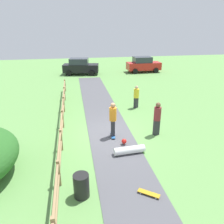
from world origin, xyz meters
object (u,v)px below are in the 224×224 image
at_px(skateboard_loose, 149,193).
at_px(parked_car_black, 80,66).
at_px(bystander_yellow, 136,96).
at_px(skater_riding, 113,118).
at_px(skater_fallen, 129,149).
at_px(bystander_maroon, 157,117).
at_px(parked_car_red, 143,64).
at_px(trash_bin, 81,186).

xyz_separation_m(skateboard_loose, parked_car_black, (-1.42, 21.06, 0.87)).
bearing_deg(bystander_yellow, skater_riding, -121.07).
relative_size(skater_fallen, parked_car_black, 0.34).
height_order(skateboard_loose, bystander_maroon, bystander_maroon).
xyz_separation_m(bystander_yellow, parked_car_black, (-3.42, 12.37, 0.05)).
height_order(skater_fallen, parked_car_red, parked_car_red).
bearing_deg(skater_riding, bystander_maroon, -4.39).
relative_size(skater_riding, skateboard_loose, 2.53).
distance_m(skateboard_loose, bystander_yellow, 8.96).
relative_size(skater_riding, bystander_maroon, 1.03).
bearing_deg(skater_riding, parked_car_black, 93.32).
distance_m(skateboard_loose, parked_car_black, 21.13).
bearing_deg(skater_riding, parked_car_red, 67.14).
bearing_deg(bystander_maroon, parked_car_red, 74.75).
xyz_separation_m(trash_bin, skater_riding, (1.90, 4.20, 0.66)).
bearing_deg(bystander_maroon, bystander_yellow, 89.07).
height_order(bystander_yellow, parked_car_black, parked_car_black).
distance_m(skater_riding, bystander_maroon, 2.41).
relative_size(bystander_maroon, bystander_yellow, 1.14).
height_order(bystander_maroon, bystander_yellow, bystander_maroon).
bearing_deg(skater_riding, trash_bin, -114.30).
bearing_deg(trash_bin, skater_fallen, 46.13).
bearing_deg(bystander_yellow, parked_car_red, 70.12).
bearing_deg(bystander_maroon, skater_riding, 175.61).
relative_size(trash_bin, bystander_maroon, 0.48).
relative_size(trash_bin, skateboard_loose, 1.18).
height_order(trash_bin, skateboard_loose, trash_bin).
bearing_deg(skateboard_loose, bystander_yellow, 77.01).
height_order(bystander_yellow, parked_car_red, parked_car_red).
bearing_deg(parked_car_red, skateboard_loose, -107.09).
xyz_separation_m(skater_riding, skater_fallen, (0.46, -1.76, -0.91)).
distance_m(parked_car_black, parked_car_red, 7.89).
bearing_deg(trash_bin, parked_car_red, 66.84).
bearing_deg(parked_car_black, bystander_maroon, -78.61).
xyz_separation_m(bystander_maroon, parked_car_red, (4.54, 16.64, -0.09)).
distance_m(bystander_maroon, parked_car_red, 17.25).
xyz_separation_m(trash_bin, bystander_yellow, (4.37, 8.30, 0.46)).
height_order(skateboard_loose, bystander_yellow, bystander_yellow).
relative_size(skater_riding, parked_car_red, 0.46).
height_order(skater_fallen, bystander_yellow, bystander_yellow).
bearing_deg(trash_bin, parked_car_black, 87.39).
bearing_deg(parked_car_black, trash_bin, -92.61).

